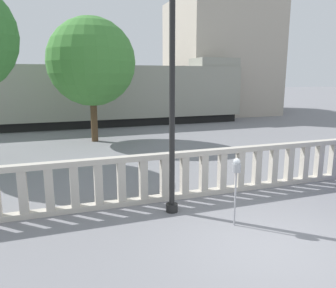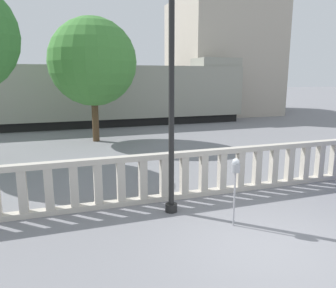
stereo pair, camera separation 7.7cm
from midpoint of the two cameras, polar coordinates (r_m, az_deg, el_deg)
name	(u,v)px [view 2 (the right image)]	position (r m, az deg, el deg)	size (l,w,h in m)	color
ground_plane	(268,247)	(6.98, 17.38, -16.74)	(160.00, 160.00, 0.00)	slate
balustrade	(203,173)	(9.14, 6.43, -5.01)	(15.63, 0.24, 1.29)	#BCB5A8
lamppost	(171,74)	(7.55, 0.91, 12.01)	(0.37, 0.37, 5.62)	black
parking_meter	(235,171)	(7.24, 11.97, -4.63)	(0.19, 0.19, 1.54)	#99999E
train_near	(92,95)	(22.25, -12.95, 8.34)	(21.24, 2.65, 4.55)	black
train_far	(165,90)	(30.43, -0.44, 9.42)	(24.70, 2.66, 4.51)	black
building_block	(222,58)	(30.15, 9.45, 14.52)	(8.09, 7.75, 9.65)	#ADA393
tree_right	(93,62)	(16.93, -12.84, 13.73)	(4.29, 4.29, 6.10)	#4C3823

